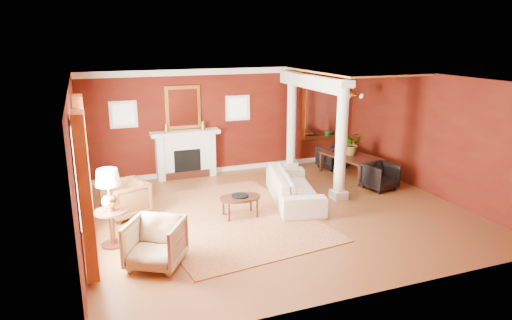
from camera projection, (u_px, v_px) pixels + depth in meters
name	position (u px, v px, depth m)	size (l,w,h in m)	color
ground	(278.00, 212.00, 10.02)	(8.00, 8.00, 0.00)	brown
room_shell	(279.00, 122.00, 9.49)	(8.04, 7.04, 2.92)	#52190B
fireplace	(186.00, 154.00, 12.40)	(1.85, 0.42, 1.29)	white
overmantel_mirror	(183.00, 107.00, 12.19)	(0.95, 0.07, 1.15)	gold
flank_window_left	(123.00, 114.00, 11.70)	(0.70, 0.07, 0.70)	white
flank_window_right	(238.00, 108.00, 12.76)	(0.70, 0.07, 0.70)	white
left_window	(84.00, 177.00, 7.78)	(0.21, 2.55, 2.60)	white
column_front	(341.00, 140.00, 10.50)	(0.36, 0.36, 2.80)	white
column_back	(292.00, 121.00, 12.93)	(0.36, 0.36, 2.80)	white
header_beam	(311.00, 82.00, 11.63)	(0.30, 3.20, 0.32)	white
amber_ceiling	(353.00, 71.00, 11.82)	(2.30, 3.40, 0.04)	gold
dining_mirror	(321.00, 111.00, 13.72)	(1.30, 0.07, 1.70)	gold
chandelier	(353.00, 95.00, 12.04)	(0.60, 0.62, 0.75)	#B58D38
crown_trim	(229.00, 71.00, 12.40)	(8.00, 0.08, 0.16)	white
base_trim	(230.00, 168.00, 13.13)	(8.00, 0.08, 0.12)	white
rug	(231.00, 218.00, 9.69)	(3.18, 4.23, 0.02)	maroon
sofa	(294.00, 182.00, 10.57)	(2.44, 0.71, 0.95)	beige
armchair_leopard	(125.00, 197.00, 9.72)	(0.83, 0.78, 0.85)	black
armchair_stripe	(155.00, 241.00, 7.61)	(0.87, 0.81, 0.89)	tan
coffee_table	(240.00, 199.00, 9.69)	(0.90, 0.90, 0.46)	black
coffee_book	(240.00, 192.00, 9.64)	(0.16, 0.02, 0.22)	black
side_table	(109.00, 195.00, 8.20)	(0.59, 0.59, 1.47)	black
dining_table	(352.00, 159.00, 12.48)	(1.73, 0.61, 0.96)	black
dining_chair_near	(380.00, 175.00, 11.46)	(0.71, 0.67, 0.73)	black
dining_chair_far	(332.00, 156.00, 13.31)	(0.70, 0.66, 0.72)	black
green_urn	(346.00, 153.00, 13.75)	(0.34, 0.34, 0.82)	#144020
potted_plant	(352.00, 133.00, 12.32)	(0.56, 0.63, 0.49)	#26591E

